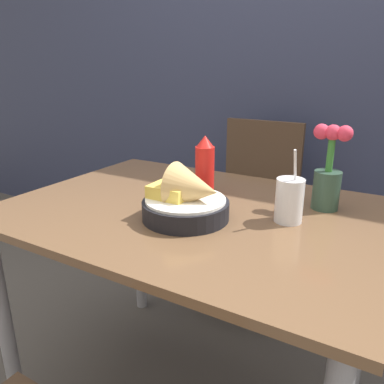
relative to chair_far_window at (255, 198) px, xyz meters
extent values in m
cube|color=#2D334C|center=(0.08, 0.38, 0.76)|extent=(7.00, 0.06, 2.60)
cube|color=brown|center=(0.08, -0.78, 0.21)|extent=(1.14, 0.84, 0.02)
cylinder|color=gray|center=(-0.43, -1.14, -0.17)|extent=(0.05, 0.05, 0.74)
cylinder|color=gray|center=(-0.43, -0.42, -0.17)|extent=(0.05, 0.05, 0.74)
cylinder|color=gray|center=(0.59, -0.42, -0.17)|extent=(0.05, 0.05, 0.74)
cylinder|color=#473323|center=(-0.18, -0.28, -0.33)|extent=(0.03, 0.03, 0.43)
cylinder|color=#473323|center=(0.18, -0.28, -0.33)|extent=(0.03, 0.03, 0.43)
cylinder|color=#473323|center=(-0.18, 0.08, -0.33)|extent=(0.03, 0.03, 0.43)
cylinder|color=#473323|center=(0.18, 0.08, -0.33)|extent=(0.03, 0.03, 0.43)
cube|color=#473323|center=(0.00, -0.10, -0.10)|extent=(0.40, 0.40, 0.02)
cube|color=#473323|center=(0.00, 0.08, 0.15)|extent=(0.40, 0.03, 0.48)
cylinder|color=black|center=(0.11, -0.87, 0.25)|extent=(0.25, 0.25, 0.05)
cylinder|color=white|center=(0.11, -0.87, 0.28)|extent=(0.23, 0.23, 0.01)
cone|color=tan|center=(0.14, -0.87, 0.32)|extent=(0.14, 0.14, 0.14)
cube|color=#E5C14C|center=(0.07, -0.88, 0.30)|extent=(0.11, 0.09, 0.04)
cylinder|color=red|center=(0.05, -0.64, 0.30)|extent=(0.07, 0.07, 0.16)
cone|color=red|center=(0.05, -0.64, 0.40)|extent=(0.06, 0.06, 0.04)
cylinder|color=silver|center=(0.37, -0.74, 0.28)|extent=(0.08, 0.08, 0.12)
cylinder|color=black|center=(0.37, -0.74, 0.27)|extent=(0.07, 0.07, 0.10)
cylinder|color=white|center=(0.38, -0.74, 0.34)|extent=(0.01, 0.07, 0.19)
cylinder|color=#2D4738|center=(0.44, -0.59, 0.28)|extent=(0.08, 0.08, 0.12)
cylinder|color=#33722D|center=(0.44, -0.59, 0.39)|extent=(0.02, 0.02, 0.11)
sphere|color=#DB334C|center=(0.44, -0.59, 0.46)|extent=(0.05, 0.05, 0.05)
sphere|color=#DB334C|center=(0.41, -0.59, 0.46)|extent=(0.05, 0.05, 0.05)
sphere|color=#DB334C|center=(0.47, -0.59, 0.46)|extent=(0.05, 0.05, 0.05)
camera|label=1|loc=(0.63, -1.73, 0.64)|focal=35.00mm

